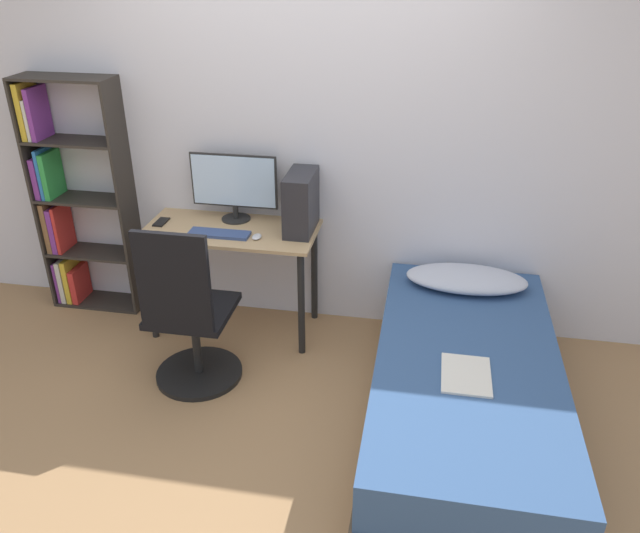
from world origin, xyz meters
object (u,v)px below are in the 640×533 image
bookshelf (69,204)px  bed (464,392)px  office_chair (190,325)px  keyboard (219,234)px  pc_tower (301,202)px  monitor (234,184)px

bookshelf → bed: bookshelf is taller
office_chair → bookshelf: bearing=145.5°
keyboard → pc_tower: pc_tower is taller
bookshelf → monitor: (1.18, 0.02, 0.21)m
office_chair → monitor: size_ratio=1.84×
bookshelf → keyboard: bookshelf is taller
bed → keyboard: 1.74m
office_chair → keyboard: bearing=87.1°
bookshelf → pc_tower: bookshelf is taller
keyboard → bed: bearing=-22.3°
monitor → bookshelf: bearing=-179.2°
bed → monitor: size_ratio=3.52×
bookshelf → pc_tower: size_ratio=4.31×
bookshelf → keyboard: (1.15, -0.25, -0.02)m
bookshelf → office_chair: size_ratio=1.55×
monitor → pc_tower: size_ratio=1.51×
pc_tower → keyboard: bearing=-160.6°
bookshelf → monitor: size_ratio=2.85×
office_chair → bed: bearing=-3.7°
bed → monitor: 1.91m
bed → pc_tower: 1.49m
bookshelf → pc_tower: 1.65m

